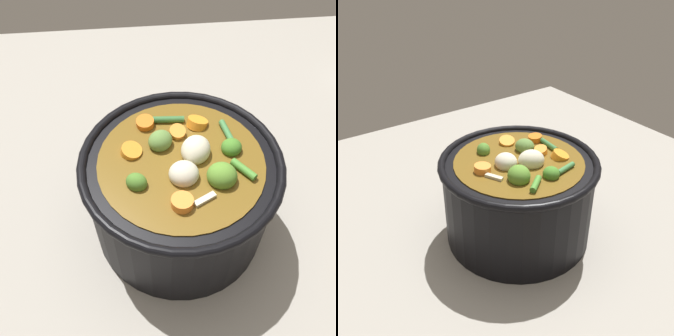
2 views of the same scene
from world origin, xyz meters
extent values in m
plane|color=#9E998E|center=(0.00, 0.00, 0.00)|extent=(1.10, 1.10, 0.00)
cylinder|color=black|center=(0.00, 0.00, 0.07)|extent=(0.25, 0.25, 0.14)
torus|color=black|center=(0.00, 0.00, 0.14)|extent=(0.26, 0.26, 0.01)
cylinder|color=brown|center=(0.00, 0.00, 0.08)|extent=(0.21, 0.21, 0.14)
ellipsoid|color=#5E9532|center=(-0.03, -0.04, 0.15)|extent=(0.05, 0.05, 0.03)
ellipsoid|color=#48872B|center=(0.01, -0.07, 0.15)|extent=(0.03, 0.03, 0.02)
ellipsoid|color=#628B41|center=(0.03, 0.02, 0.15)|extent=(0.04, 0.04, 0.03)
ellipsoid|color=#4F842E|center=(-0.03, 0.06, 0.15)|extent=(0.03, 0.03, 0.02)
cylinder|color=orange|center=(0.06, -0.03, 0.15)|extent=(0.04, 0.04, 0.02)
cylinder|color=orange|center=(0.05, 0.00, 0.15)|extent=(0.03, 0.03, 0.02)
cylinder|color=orange|center=(0.02, 0.06, 0.15)|extent=(0.04, 0.04, 0.02)
cylinder|color=orange|center=(0.07, 0.04, 0.15)|extent=(0.03, 0.03, 0.02)
cylinder|color=orange|center=(-0.06, 0.01, 0.15)|extent=(0.03, 0.03, 0.02)
ellipsoid|color=beige|center=(0.01, -0.02, 0.15)|extent=(0.05, 0.05, 0.03)
ellipsoid|color=beige|center=(-0.03, 0.00, 0.15)|extent=(0.04, 0.04, 0.03)
cylinder|color=#438445|center=(0.04, -0.06, 0.15)|extent=(0.04, 0.01, 0.01)
cylinder|color=#4F9335|center=(-0.02, -0.07, 0.15)|extent=(0.03, 0.03, 0.01)
cylinder|color=#387239|center=(0.07, 0.01, 0.15)|extent=(0.01, 0.04, 0.01)
cube|color=beige|center=(-0.06, -0.02, 0.15)|extent=(0.02, 0.03, 0.01)
camera|label=1|loc=(-0.30, 0.05, 0.51)|focal=40.46mm
camera|label=2|loc=(-0.33, -0.43, 0.46)|focal=42.09mm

